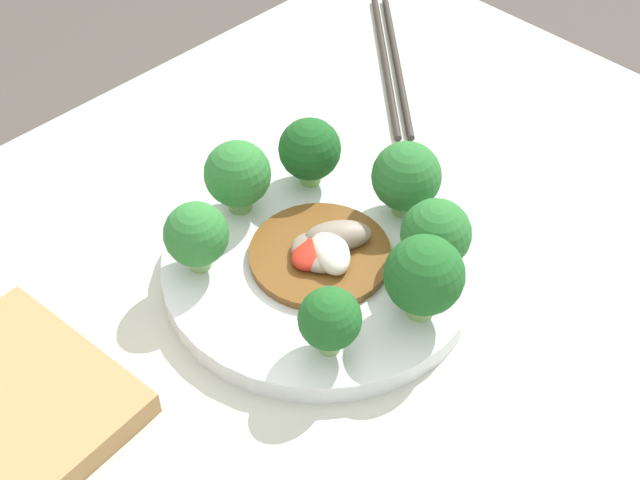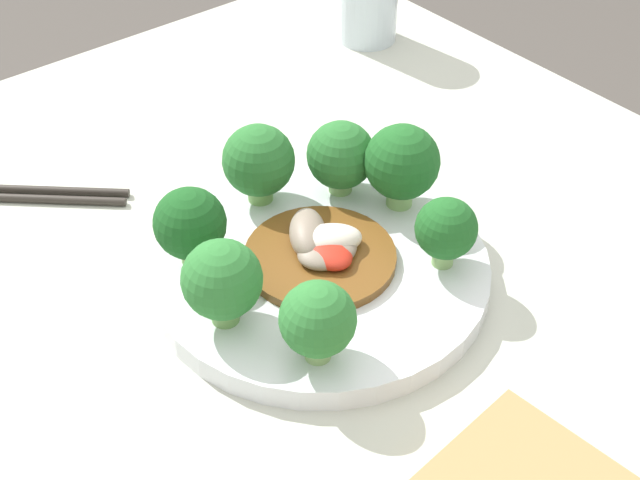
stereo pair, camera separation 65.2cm
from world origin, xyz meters
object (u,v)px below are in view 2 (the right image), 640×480
(broccoli_southwest, at_px, (446,229))
(broccoli_east, at_px, (259,161))
(broccoli_north, at_px, (222,281))
(broccoli_south, at_px, (402,163))
(broccoli_northwest, at_px, (318,320))
(plate, at_px, (320,270))
(broccoli_southeast, at_px, (341,156))
(broccoli_northeast, at_px, (190,224))
(stirfry_center, at_px, (320,249))

(broccoli_southwest, height_order, broccoli_east, broccoli_east)
(broccoli_southwest, distance_m, broccoli_east, 0.16)
(broccoli_north, distance_m, broccoli_south, 0.18)
(broccoli_northwest, bearing_deg, plate, -40.04)
(broccoli_southwest, relative_size, broccoli_east, 0.84)
(plate, bearing_deg, broccoli_north, 93.87)
(plate, xyz_separation_m, broccoli_southeast, (0.06, -0.07, 0.04))
(broccoli_northeast, xyz_separation_m, broccoli_southwest, (-0.12, -0.14, -0.00))
(broccoli_north, xyz_separation_m, broccoli_southwest, (-0.05, -0.16, -0.00))
(broccoli_east, xyz_separation_m, stirfry_center, (-0.09, 0.01, -0.03))
(broccoli_southwest, bearing_deg, broccoli_northeast, 49.84)
(broccoli_northeast, relative_size, broccoli_north, 0.95)
(broccoli_east, height_order, broccoli_southeast, broccoli_east)
(broccoli_southwest, relative_size, stirfry_center, 0.50)
(plate, distance_m, broccoli_southwest, 0.10)
(broccoli_northwest, xyz_separation_m, stirfry_center, (0.07, -0.06, -0.02))
(broccoli_northwest, height_order, broccoli_south, broccoli_south)
(broccoli_southeast, bearing_deg, broccoli_east, 61.35)
(broccoli_southeast, bearing_deg, broccoli_southwest, -179.63)
(broccoli_southwest, xyz_separation_m, broccoli_northwest, (-0.01, 0.13, 0.00))
(plate, relative_size, broccoli_southwest, 4.50)
(broccoli_northeast, bearing_deg, broccoli_northwest, -175.27)
(broccoli_north, bearing_deg, broccoli_southwest, -108.57)
(plate, distance_m, broccoli_southeast, 0.10)
(broccoli_northeast, height_order, broccoli_south, broccoli_south)
(broccoli_east, relative_size, broccoli_south, 0.94)
(broccoli_north, distance_m, broccoli_southeast, 0.17)
(broccoli_northeast, relative_size, broccoli_northwest, 1.03)
(broccoli_north, bearing_deg, broccoli_south, -83.89)
(broccoli_northeast, relative_size, broccoli_southwest, 1.11)
(broccoli_east, height_order, stirfry_center, broccoli_east)
(broccoli_northwest, xyz_separation_m, broccoli_south, (0.08, -0.15, 0.01))
(plate, bearing_deg, broccoli_southwest, -130.64)
(broccoli_east, relative_size, stirfry_center, 0.59)
(plate, height_order, broccoli_northwest, broccoli_northwest)
(stirfry_center, bearing_deg, broccoli_southwest, -132.60)
(broccoli_southwest, bearing_deg, broccoli_northwest, 95.98)
(broccoli_north, relative_size, broccoli_east, 0.98)
(broccoli_northeast, xyz_separation_m, stirfry_center, (-0.06, -0.07, -0.03))
(broccoli_south, bearing_deg, broccoli_southwest, 161.68)
(broccoli_southeast, bearing_deg, stirfry_center, 129.93)
(broccoli_southwest, bearing_deg, broccoli_north, 71.43)
(broccoli_northeast, bearing_deg, plate, -129.69)
(broccoli_southwest, distance_m, broccoli_northwest, 0.13)
(plate, distance_m, stirfry_center, 0.02)
(broccoli_northeast, xyz_separation_m, broccoli_south, (-0.05, -0.16, 0.01))
(stirfry_center, bearing_deg, broccoli_northeast, 52.19)
(broccoli_northwest, bearing_deg, stirfry_center, -40.22)
(broccoli_north, relative_size, broccoli_southwest, 1.16)
(broccoli_southwest, relative_size, broccoli_southeast, 0.90)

